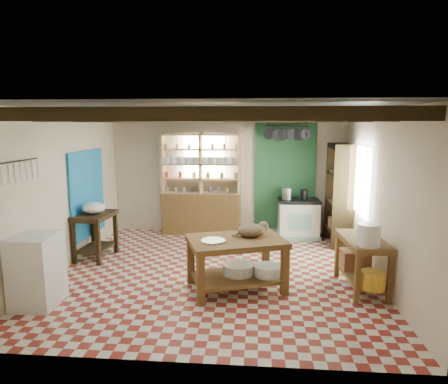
# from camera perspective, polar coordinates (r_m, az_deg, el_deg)

# --- Properties ---
(floor) EXTENTS (5.00, 5.00, 0.02)m
(floor) POSITION_cam_1_polar(r_m,az_deg,el_deg) (6.61, -1.27, -11.46)
(floor) COLOR maroon
(floor) RESTS_ON ground
(ceiling) EXTENTS (5.00, 5.00, 0.02)m
(ceiling) POSITION_cam_1_polar(r_m,az_deg,el_deg) (6.17, -1.36, 11.78)
(ceiling) COLOR #434348
(ceiling) RESTS_ON wall_back
(wall_back) EXTENTS (5.00, 0.04, 2.60)m
(wall_back) POSITION_cam_1_polar(r_m,az_deg,el_deg) (8.72, 0.46, 2.62)
(wall_back) COLOR beige
(wall_back) RESTS_ON floor
(wall_front) EXTENTS (5.00, 0.04, 2.60)m
(wall_front) POSITION_cam_1_polar(r_m,az_deg,el_deg) (3.84, -5.35, -6.61)
(wall_front) COLOR beige
(wall_front) RESTS_ON floor
(wall_left) EXTENTS (0.04, 5.00, 2.60)m
(wall_left) POSITION_cam_1_polar(r_m,az_deg,el_deg) (6.98, -22.16, 0.11)
(wall_left) COLOR beige
(wall_left) RESTS_ON floor
(wall_right) EXTENTS (0.04, 5.00, 2.60)m
(wall_right) POSITION_cam_1_polar(r_m,az_deg,el_deg) (6.49, 21.22, -0.51)
(wall_right) COLOR beige
(wall_right) RESTS_ON floor
(ceiling_beams) EXTENTS (5.00, 3.80, 0.15)m
(ceiling_beams) POSITION_cam_1_polar(r_m,az_deg,el_deg) (6.17, -1.36, 10.66)
(ceiling_beams) COLOR black
(ceiling_beams) RESTS_ON ceiling
(blue_wall_patch) EXTENTS (0.04, 1.40, 1.60)m
(blue_wall_patch) POSITION_cam_1_polar(r_m,az_deg,el_deg) (7.80, -18.90, -0.24)
(blue_wall_patch) COLOR #176BAE
(blue_wall_patch) RESTS_ON wall_left
(green_wall_patch) EXTENTS (1.30, 0.04, 2.30)m
(green_wall_patch) POSITION_cam_1_polar(r_m,az_deg,el_deg) (8.69, 8.69, 2.15)
(green_wall_patch) COLOR #1F4F2B
(green_wall_patch) RESTS_ON wall_back
(window_back) EXTENTS (0.90, 0.02, 0.80)m
(window_back) POSITION_cam_1_polar(r_m,az_deg,el_deg) (8.71, -2.84, 5.24)
(window_back) COLOR white
(window_back) RESTS_ON wall_back
(window_right) EXTENTS (0.02, 1.30, 1.20)m
(window_right) POSITION_cam_1_polar(r_m,az_deg,el_deg) (7.42, 18.98, 1.61)
(window_right) COLOR white
(window_right) RESTS_ON wall_right
(utensil_rail) EXTENTS (0.06, 0.90, 0.28)m
(utensil_rail) POSITION_cam_1_polar(r_m,az_deg,el_deg) (5.86, -27.23, 2.78)
(utensil_rail) COLOR black
(utensil_rail) RESTS_ON wall_left
(pot_rack) EXTENTS (0.86, 0.12, 0.36)m
(pot_rack) POSITION_cam_1_polar(r_m,az_deg,el_deg) (8.20, 9.05, 8.22)
(pot_rack) COLOR black
(pot_rack) RESTS_ON ceiling
(shelving_unit) EXTENTS (1.70, 0.34, 2.20)m
(shelving_unit) POSITION_cam_1_polar(r_m,az_deg,el_deg) (8.62, -3.29, 1.18)
(shelving_unit) COLOR tan
(shelving_unit) RESTS_ON floor
(tall_rack) EXTENTS (0.40, 0.86, 2.00)m
(tall_rack) POSITION_cam_1_polar(r_m,az_deg,el_deg) (8.21, 16.14, -0.33)
(tall_rack) COLOR black
(tall_rack) RESTS_ON floor
(work_table) EXTENTS (1.56, 1.29, 0.76)m
(work_table) POSITION_cam_1_polar(r_m,az_deg,el_deg) (5.86, 1.73, -10.23)
(work_table) COLOR brown
(work_table) RESTS_ON floor
(stove) EXTENTS (0.86, 0.59, 0.82)m
(stove) POSITION_cam_1_polar(r_m,az_deg,el_deg) (8.55, 10.57, -3.74)
(stove) COLOR white
(stove) RESTS_ON floor
(prep_table) EXTENTS (0.61, 0.85, 0.82)m
(prep_table) POSITION_cam_1_polar(r_m,az_deg,el_deg) (7.50, -17.89, -5.99)
(prep_table) COLOR black
(prep_table) RESTS_ON floor
(white_cabinet) EXTENTS (0.55, 0.65, 0.95)m
(white_cabinet) POSITION_cam_1_polar(r_m,az_deg,el_deg) (5.90, -25.19, -10.07)
(white_cabinet) COLOR silver
(white_cabinet) RESTS_ON floor
(right_counter) EXTENTS (0.62, 1.11, 0.76)m
(right_counter) POSITION_cam_1_polar(r_m,az_deg,el_deg) (6.17, 19.06, -9.69)
(right_counter) COLOR brown
(right_counter) RESTS_ON floor
(cat) EXTENTS (0.52, 0.48, 0.19)m
(cat) POSITION_cam_1_polar(r_m,az_deg,el_deg) (5.84, 3.98, -5.46)
(cat) COLOR #8D7452
(cat) RESTS_ON work_table
(steel_tray) EXTENTS (0.43, 0.43, 0.02)m
(steel_tray) POSITION_cam_1_polar(r_m,az_deg,el_deg) (5.61, -1.56, -6.97)
(steel_tray) COLOR #A8A7AF
(steel_tray) RESTS_ON work_table
(basin_large) EXTENTS (0.59, 0.59, 0.16)m
(basin_large) POSITION_cam_1_polar(r_m,az_deg,el_deg) (5.95, 2.06, -10.91)
(basin_large) COLOR silver
(basin_large) RESTS_ON work_table
(basin_small) EXTENTS (0.53, 0.53, 0.15)m
(basin_small) POSITION_cam_1_polar(r_m,az_deg,el_deg) (5.95, 6.25, -11.06)
(basin_small) COLOR silver
(basin_small) RESTS_ON work_table
(kettle_left) EXTENTS (0.22, 0.22, 0.24)m
(kettle_left) POSITION_cam_1_polar(r_m,az_deg,el_deg) (8.42, 9.00, -0.22)
(kettle_left) COLOR #A8A7AF
(kettle_left) RESTS_ON stove
(kettle_right) EXTENTS (0.17, 0.17, 0.20)m
(kettle_right) POSITION_cam_1_polar(r_m,az_deg,el_deg) (8.46, 11.35, -0.37)
(kettle_right) COLOR black
(kettle_right) RESTS_ON stove
(enamel_bowl) EXTENTS (0.43, 0.43, 0.20)m
(enamel_bowl) POSITION_cam_1_polar(r_m,az_deg,el_deg) (7.38, -18.10, -2.18)
(enamel_bowl) COLOR silver
(enamel_bowl) RESTS_ON prep_table
(white_bucket) EXTENTS (0.33, 0.33, 0.30)m
(white_bucket) POSITION_cam_1_polar(r_m,az_deg,el_deg) (5.69, 20.00, -5.78)
(white_bucket) COLOR silver
(white_bucket) RESTS_ON right_counter
(wicker_basket) EXTENTS (0.43, 0.36, 0.28)m
(wicker_basket) POSITION_cam_1_polar(r_m,az_deg,el_deg) (6.46, 18.19, -9.14)
(wicker_basket) COLOR brown
(wicker_basket) RESTS_ON right_counter
(yellow_tub) EXTENTS (0.35, 0.35, 0.24)m
(yellow_tub) POSITION_cam_1_polar(r_m,az_deg,el_deg) (5.80, 20.46, -11.70)
(yellow_tub) COLOR gold
(yellow_tub) RESTS_ON right_counter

